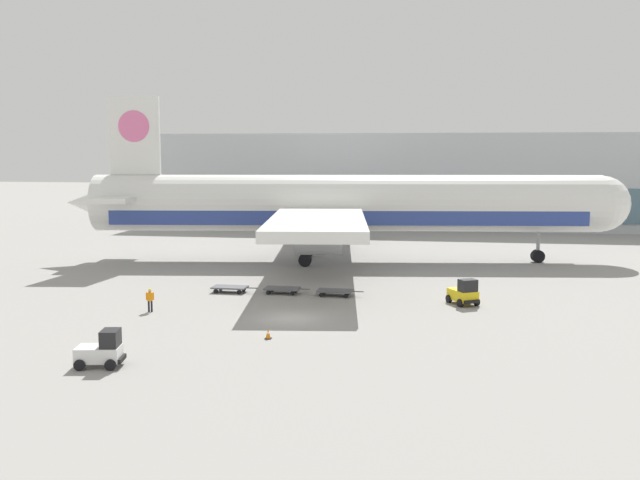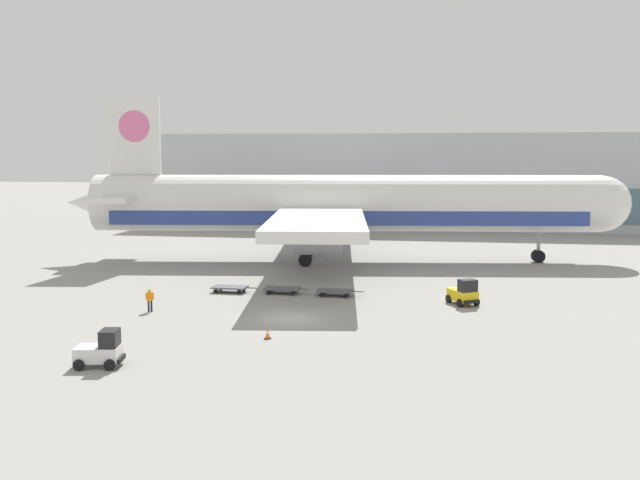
{
  "view_description": "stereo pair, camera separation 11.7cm",
  "coord_description": "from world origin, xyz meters",
  "px_view_note": "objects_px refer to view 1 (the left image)",
  "views": [
    {
      "loc": [
        9.28,
        -47.08,
        11.41
      ],
      "look_at": [
        0.26,
        11.62,
        4.0
      ],
      "focal_mm": 40.0,
      "sensor_mm": 36.0,
      "label": 1
    },
    {
      "loc": [
        9.39,
        -47.06,
        11.41
      ],
      "look_at": [
        0.26,
        11.62,
        4.0
      ],
      "focal_mm": 40.0,
      "sensor_mm": 36.0,
      "label": 2
    }
  ],
  "objects_px": {
    "airplane_main": "(339,206)",
    "baggage_dolly_third": "(335,291)",
    "baggage_tug_mid": "(102,351)",
    "baggage_dolly_second": "(282,289)",
    "baggage_tug_foreground": "(464,293)",
    "ground_crew_near": "(150,298)",
    "baggage_dolly_lead": "(230,288)",
    "traffic_cone_near": "(268,334)"
  },
  "relations": [
    {
      "from": "airplane_main",
      "to": "baggage_dolly_third",
      "type": "relative_size",
      "value": 15.56
    },
    {
      "from": "baggage_tug_mid",
      "to": "baggage_dolly_second",
      "type": "relative_size",
      "value": 0.71
    },
    {
      "from": "baggage_tug_mid",
      "to": "baggage_dolly_third",
      "type": "xyz_separation_m",
      "value": [
        9.85,
        20.4,
        -0.49
      ]
    },
    {
      "from": "airplane_main",
      "to": "baggage_tug_mid",
      "type": "bearing_deg",
      "value": -108.81
    },
    {
      "from": "baggage_tug_foreground",
      "to": "baggage_tug_mid",
      "type": "height_order",
      "value": "same"
    },
    {
      "from": "ground_crew_near",
      "to": "baggage_dolly_second",
      "type": "bearing_deg",
      "value": -151.42
    },
    {
      "from": "baggage_tug_foreground",
      "to": "ground_crew_near",
      "type": "bearing_deg",
      "value": -104.85
    },
    {
      "from": "baggage_tug_mid",
      "to": "baggage_dolly_lead",
      "type": "bearing_deg",
      "value": 76.96
    },
    {
      "from": "baggage_tug_foreground",
      "to": "traffic_cone_near",
      "type": "xyz_separation_m",
      "value": [
        -12.32,
        -11.79,
        -0.57
      ]
    },
    {
      "from": "baggage_tug_foreground",
      "to": "baggage_tug_mid",
      "type": "bearing_deg",
      "value": -76.31
    },
    {
      "from": "baggage_tug_mid",
      "to": "baggage_dolly_lead",
      "type": "height_order",
      "value": "baggage_tug_mid"
    },
    {
      "from": "airplane_main",
      "to": "baggage_tug_mid",
      "type": "distance_m",
      "value": 39.24
    },
    {
      "from": "ground_crew_near",
      "to": "airplane_main",
      "type": "bearing_deg",
      "value": -128.4
    },
    {
      "from": "baggage_dolly_lead",
      "to": "baggage_dolly_second",
      "type": "height_order",
      "value": "same"
    },
    {
      "from": "baggage_dolly_second",
      "to": "baggage_dolly_lead",
      "type": "bearing_deg",
      "value": -176.38
    },
    {
      "from": "baggage_tug_mid",
      "to": "baggage_dolly_second",
      "type": "distance_m",
      "value": 21.42
    },
    {
      "from": "ground_crew_near",
      "to": "baggage_tug_foreground",
      "type": "bearing_deg",
      "value": 178.68
    },
    {
      "from": "baggage_tug_foreground",
      "to": "ground_crew_near",
      "type": "relative_size",
      "value": 1.67
    },
    {
      "from": "airplane_main",
      "to": "baggage_tug_mid",
      "type": "height_order",
      "value": "airplane_main"
    },
    {
      "from": "baggage_dolly_lead",
      "to": "baggage_tug_mid",
      "type": "bearing_deg",
      "value": -91.4
    },
    {
      "from": "baggage_dolly_third",
      "to": "ground_crew_near",
      "type": "height_order",
      "value": "ground_crew_near"
    },
    {
      "from": "airplane_main",
      "to": "baggage_tug_foreground",
      "type": "xyz_separation_m",
      "value": [
        11.91,
        -19.44,
        -4.96
      ]
    },
    {
      "from": "baggage_tug_mid",
      "to": "baggage_dolly_lead",
      "type": "xyz_separation_m",
      "value": [
        1.17,
        20.56,
        -0.49
      ]
    },
    {
      "from": "airplane_main",
      "to": "baggage_dolly_lead",
      "type": "xyz_separation_m",
      "value": [
        -6.71,
        -17.55,
        -5.45
      ]
    },
    {
      "from": "baggage_dolly_third",
      "to": "baggage_dolly_second",
      "type": "bearing_deg",
      "value": 177.92
    },
    {
      "from": "baggage_tug_foreground",
      "to": "baggage_dolly_lead",
      "type": "height_order",
      "value": "baggage_tug_foreground"
    },
    {
      "from": "baggage_dolly_lead",
      "to": "baggage_tug_foreground",
      "type": "bearing_deg",
      "value": -3.93
    },
    {
      "from": "baggage_tug_foreground",
      "to": "baggage_tug_mid",
      "type": "xyz_separation_m",
      "value": [
        -19.8,
        -18.68,
        0.0
      ]
    },
    {
      "from": "baggage_tug_foreground",
      "to": "baggage_dolly_third",
      "type": "bearing_deg",
      "value": -129.45
    },
    {
      "from": "baggage_dolly_third",
      "to": "traffic_cone_near",
      "type": "distance_m",
      "value": 13.71
    },
    {
      "from": "airplane_main",
      "to": "baggage_tug_foreground",
      "type": "height_order",
      "value": "airplane_main"
    },
    {
      "from": "baggage_tug_foreground",
      "to": "baggage_dolly_third",
      "type": "height_order",
      "value": "baggage_tug_foreground"
    },
    {
      "from": "airplane_main",
      "to": "baggage_dolly_lead",
      "type": "relative_size",
      "value": 15.56
    },
    {
      "from": "baggage_tug_foreground",
      "to": "baggage_dolly_third",
      "type": "relative_size",
      "value": 0.76
    },
    {
      "from": "baggage_tug_foreground",
      "to": "baggage_dolly_lead",
      "type": "xyz_separation_m",
      "value": [
        -18.62,
        1.89,
        -0.49
      ]
    },
    {
      "from": "baggage_tug_mid",
      "to": "baggage_dolly_third",
      "type": "height_order",
      "value": "baggage_tug_mid"
    },
    {
      "from": "baggage_dolly_lead",
      "to": "traffic_cone_near",
      "type": "xyz_separation_m",
      "value": [
        6.31,
        -13.68,
        -0.08
      ]
    },
    {
      "from": "baggage_dolly_third",
      "to": "ground_crew_near",
      "type": "bearing_deg",
      "value": -146.5
    },
    {
      "from": "baggage_tug_mid",
      "to": "traffic_cone_near",
      "type": "relative_size",
      "value": 4.18
    },
    {
      "from": "airplane_main",
      "to": "baggage_dolly_second",
      "type": "distance_m",
      "value": 18.41
    },
    {
      "from": "baggage_tug_foreground",
      "to": "ground_crew_near",
      "type": "height_order",
      "value": "baggage_tug_foreground"
    },
    {
      "from": "baggage_dolly_second",
      "to": "airplane_main",
      "type": "bearing_deg",
      "value": 84.04
    }
  ]
}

